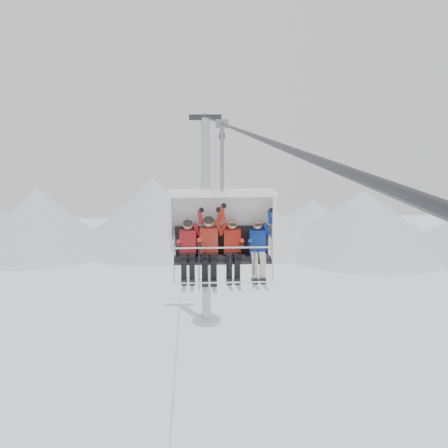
{
  "coord_description": "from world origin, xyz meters",
  "views": [
    {
      "loc": [
        -0.68,
        -13.02,
        13.56
      ],
      "look_at": [
        0.0,
        0.0,
        10.97
      ],
      "focal_mm": 45.0,
      "sensor_mm": 36.0,
      "label": 1
    }
  ],
  "objects_px": {
    "skier_center_right": "(232,247)",
    "chairlift_carrier": "(222,225)",
    "skier_center_left": "(209,246)",
    "skier_far_right": "(258,247)",
    "lift_tower_right": "(206,237)",
    "skier_far_left": "(188,247)"
  },
  "relations": [
    {
      "from": "skier_center_right",
      "to": "chairlift_carrier",
      "type": "bearing_deg",
      "value": 129.09
    },
    {
      "from": "chairlift_carrier",
      "to": "skier_center_right",
      "type": "distance_m",
      "value": 0.65
    },
    {
      "from": "chairlift_carrier",
      "to": "skier_center_right",
      "type": "relative_size",
      "value": 2.36
    },
    {
      "from": "chairlift_carrier",
      "to": "skier_center_left",
      "type": "bearing_deg",
      "value": -138.55
    },
    {
      "from": "chairlift_carrier",
      "to": "skier_center_right",
      "type": "bearing_deg",
      "value": -50.91
    },
    {
      "from": "skier_center_left",
      "to": "skier_center_right",
      "type": "xyz_separation_m",
      "value": [
        0.6,
        -0.01,
        -0.03
      ]
    },
    {
      "from": "chairlift_carrier",
      "to": "skier_far_right",
      "type": "distance_m",
      "value": 1.08
    },
    {
      "from": "chairlift_carrier",
      "to": "skier_center_left",
      "type": "xyz_separation_m",
      "value": [
        -0.34,
        -0.3,
        -0.48
      ]
    },
    {
      "from": "lift_tower_right",
      "to": "chairlift_carrier",
      "type": "distance_m",
      "value": 21.49
    },
    {
      "from": "lift_tower_right",
      "to": "skier_far_right",
      "type": "relative_size",
      "value": 7.99
    },
    {
      "from": "skier_far_left",
      "to": "skier_center_left",
      "type": "distance_m",
      "value": 0.53
    },
    {
      "from": "skier_far_left",
      "to": "skier_far_right",
      "type": "relative_size",
      "value": 1.0
    },
    {
      "from": "lift_tower_right",
      "to": "skier_center_right",
      "type": "relative_size",
      "value": 7.99
    },
    {
      "from": "lift_tower_right",
      "to": "skier_far_right",
      "type": "xyz_separation_m",
      "value": [
        0.9,
        -21.22,
        4.44
      ]
    },
    {
      "from": "lift_tower_right",
      "to": "skier_far_right",
      "type": "height_order",
      "value": "lift_tower_right"
    },
    {
      "from": "skier_far_left",
      "to": "skier_far_right",
      "type": "distance_m",
      "value": 1.77
    },
    {
      "from": "lift_tower_right",
      "to": "skier_center_right",
      "type": "distance_m",
      "value": 21.68
    },
    {
      "from": "chairlift_carrier",
      "to": "skier_far_right",
      "type": "relative_size",
      "value": 2.36
    },
    {
      "from": "skier_far_left",
      "to": "skier_center_right",
      "type": "height_order",
      "value": "skier_center_right"
    },
    {
      "from": "skier_center_left",
      "to": "lift_tower_right",
      "type": "bearing_deg",
      "value": 89.07
    },
    {
      "from": "skier_far_left",
      "to": "skier_far_right",
      "type": "height_order",
      "value": "skier_far_left"
    },
    {
      "from": "skier_center_right",
      "to": "lift_tower_right",
      "type": "bearing_deg",
      "value": 90.68
    }
  ]
}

